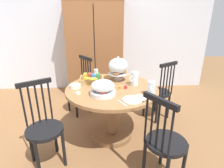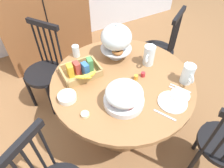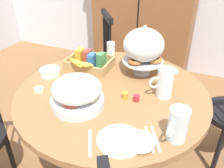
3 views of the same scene
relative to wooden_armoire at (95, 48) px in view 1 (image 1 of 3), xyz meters
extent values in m
plane|color=brown|center=(0.13, -1.50, -0.98)|extent=(10.00, 10.00, 0.00)
cube|color=silver|center=(0.13, 0.33, 0.32)|extent=(4.80, 0.06, 2.60)
cube|color=brown|center=(0.00, 0.00, -0.03)|extent=(1.10, 0.56, 1.90)
cube|color=black|center=(0.00, -0.28, 0.06)|extent=(0.01, 0.01, 1.52)
cylinder|color=olive|center=(0.26, -1.60, -0.26)|extent=(1.19, 1.19, 0.04)
cylinder|color=brown|center=(0.26, -1.60, -0.60)|extent=(0.14, 0.14, 0.63)
cylinder|color=brown|center=(0.26, -1.60, -0.95)|extent=(0.56, 0.56, 0.06)
cylinder|color=black|center=(-0.27, -0.87, -0.53)|extent=(0.40, 0.40, 0.04)
cylinder|color=black|center=(-0.46, -0.84, -0.76)|extent=(0.04, 0.04, 0.45)
cylinder|color=black|center=(-0.30, -1.07, -0.76)|extent=(0.04, 0.04, 0.45)
cylinder|color=black|center=(-0.24, -0.68, -0.76)|extent=(0.04, 0.04, 0.45)
cylinder|color=black|center=(-0.07, -0.90, -0.76)|extent=(0.04, 0.04, 0.45)
cylinder|color=black|center=(-0.22, -0.67, -0.29)|extent=(0.02, 0.02, 0.48)
cylinder|color=black|center=(-0.18, -0.72, -0.29)|extent=(0.02, 0.02, 0.48)
cylinder|color=black|center=(-0.14, -0.78, -0.29)|extent=(0.02, 0.02, 0.48)
cylinder|color=black|center=(-0.10, -0.83, -0.29)|extent=(0.02, 0.02, 0.48)
cylinder|color=black|center=(-0.06, -0.89, -0.29)|extent=(0.02, 0.02, 0.48)
cube|color=black|center=(-0.14, -0.78, -0.03)|extent=(0.24, 0.31, 0.05)
cylinder|color=black|center=(-0.50, -2.07, -0.53)|extent=(0.40, 0.40, 0.04)
cylinder|color=black|center=(-0.54, -2.26, -0.76)|extent=(0.04, 0.04, 0.45)
cylinder|color=black|center=(-0.30, -2.12, -0.76)|extent=(0.04, 0.04, 0.45)
cylinder|color=black|center=(-0.69, -2.03, -0.76)|extent=(0.04, 0.04, 0.45)
cylinder|color=black|center=(-0.45, -1.88, -0.76)|extent=(0.04, 0.04, 0.45)
cylinder|color=black|center=(-0.70, -2.01, -0.29)|extent=(0.02, 0.02, 0.48)
cylinder|color=black|center=(-0.64, -1.97, -0.29)|extent=(0.02, 0.02, 0.48)
cylinder|color=black|center=(-0.58, -1.94, -0.29)|extent=(0.02, 0.02, 0.48)
cylinder|color=black|center=(-0.52, -1.90, -0.29)|extent=(0.02, 0.02, 0.48)
cylinder|color=black|center=(-0.46, -1.86, -0.29)|extent=(0.02, 0.02, 0.48)
cube|color=black|center=(-0.58, -1.94, -0.03)|extent=(0.32, 0.22, 0.05)
cylinder|color=black|center=(0.75, -2.34, -0.53)|extent=(0.40, 0.40, 0.04)
cylinder|color=black|center=(0.95, -2.38, -0.76)|extent=(0.04, 0.04, 0.45)
cylinder|color=black|center=(0.79, -2.15, -0.76)|extent=(0.04, 0.04, 0.45)
cylinder|color=black|center=(0.56, -2.30, -0.76)|extent=(0.04, 0.04, 0.45)
cylinder|color=black|center=(0.70, -2.55, -0.29)|extent=(0.02, 0.02, 0.48)
cylinder|color=black|center=(0.66, -2.49, -0.29)|extent=(0.02, 0.02, 0.48)
cylinder|color=black|center=(0.62, -2.43, -0.29)|extent=(0.02, 0.02, 0.48)
cylinder|color=black|center=(0.58, -2.37, -0.29)|extent=(0.02, 0.02, 0.48)
cylinder|color=black|center=(0.54, -2.32, -0.29)|extent=(0.02, 0.02, 0.48)
cube|color=black|center=(0.62, -2.43, -0.03)|extent=(0.23, 0.32, 0.05)
cylinder|color=black|center=(1.02, -1.12, -0.53)|extent=(0.40, 0.40, 0.04)
cylinder|color=black|center=(1.07, -0.93, -0.76)|extent=(0.04, 0.04, 0.45)
cylinder|color=black|center=(0.83, -1.08, -0.76)|extent=(0.04, 0.04, 0.45)
cylinder|color=black|center=(1.21, -1.17, -0.76)|extent=(0.04, 0.04, 0.45)
cylinder|color=black|center=(0.98, -1.31, -0.76)|extent=(0.04, 0.04, 0.45)
cylinder|color=black|center=(1.22, -1.18, -0.29)|extent=(0.02, 0.02, 0.48)
cylinder|color=black|center=(1.16, -1.22, -0.29)|extent=(0.02, 0.02, 0.48)
cylinder|color=black|center=(1.11, -1.26, -0.29)|extent=(0.02, 0.02, 0.48)
cylinder|color=black|center=(1.05, -1.29, -0.29)|extent=(0.02, 0.02, 0.48)
cylinder|color=black|center=(0.99, -1.33, -0.29)|extent=(0.02, 0.02, 0.48)
cube|color=black|center=(1.11, -1.26, -0.03)|extent=(0.32, 0.22, 0.05)
cylinder|color=silver|center=(0.36, -1.30, -0.24)|extent=(0.12, 0.12, 0.02)
cylinder|color=silver|center=(0.36, -1.30, -0.20)|extent=(0.03, 0.03, 0.09)
cylinder|color=silver|center=(0.36, -1.30, -0.15)|extent=(0.28, 0.28, 0.01)
torus|color=#B27033|center=(0.45, -1.30, -0.12)|extent=(0.10, 0.10, 0.03)
torus|color=#D19347|center=(0.33, -1.25, -0.12)|extent=(0.10, 0.10, 0.03)
torus|color=#935628|center=(0.33, -1.38, -0.12)|extent=(0.10, 0.10, 0.03)
ellipsoid|color=silver|center=(0.36, -1.30, -0.03)|extent=(0.27, 0.27, 0.22)
sphere|color=silver|center=(0.36, -1.30, 0.09)|extent=(0.02, 0.02, 0.02)
cylinder|color=silver|center=(0.14, -1.81, -0.22)|extent=(0.30, 0.30, 0.05)
ellipsoid|color=beige|center=(0.21, -1.80, -0.18)|extent=(0.09, 0.09, 0.03)
ellipsoid|color=#8CBF59|center=(0.14, -1.74, -0.18)|extent=(0.09, 0.09, 0.03)
ellipsoid|color=#6B2D4C|center=(0.07, -1.82, -0.18)|extent=(0.09, 0.09, 0.03)
ellipsoid|color=#CC3D33|center=(0.14, -1.88, -0.18)|extent=(0.09, 0.09, 0.03)
ellipsoid|color=silver|center=(0.14, -1.81, -0.13)|extent=(0.28, 0.28, 0.13)
cylinder|color=silver|center=(0.70, -1.86, -0.16)|extent=(0.10, 0.10, 0.17)
cylinder|color=orange|center=(0.70, -1.86, -0.18)|extent=(0.08, 0.08, 0.12)
cone|color=silver|center=(0.72, -1.80, -0.09)|extent=(0.05, 0.05, 0.03)
torus|color=silver|center=(0.68, -1.92, -0.15)|extent=(0.04, 0.07, 0.07)
cylinder|color=silver|center=(0.57, -1.52, -0.15)|extent=(0.10, 0.10, 0.18)
cylinder|color=white|center=(0.57, -1.52, -0.18)|extent=(0.08, 0.08, 0.12)
cone|color=silver|center=(0.61, -1.49, -0.08)|extent=(0.05, 0.05, 0.03)
torus|color=silver|center=(0.51, -1.56, -0.14)|extent=(0.07, 0.06, 0.07)
cube|color=tan|center=(-0.01, -1.37, -0.24)|extent=(0.30, 0.22, 0.01)
cube|color=tan|center=(-0.01, -1.48, -0.21)|extent=(0.30, 0.02, 0.07)
cube|color=tan|center=(-0.01, -1.26, -0.21)|extent=(0.30, 0.02, 0.07)
cube|color=tan|center=(-0.16, -1.37, -0.21)|extent=(0.02, 0.22, 0.07)
cube|color=tan|center=(0.14, -1.37, -0.21)|extent=(0.02, 0.22, 0.07)
cube|color=gold|center=(-0.10, -1.35, -0.18)|extent=(0.05, 0.07, 0.11)
cube|color=#B23D33|center=(-0.04, -1.35, -0.18)|extent=(0.05, 0.07, 0.11)
cube|color=#336BAD|center=(0.02, -1.39, -0.18)|extent=(0.05, 0.07, 0.11)
cube|color=#47894C|center=(0.08, -1.36, -0.18)|extent=(0.05, 0.08, 0.11)
ellipsoid|color=yellow|center=(-0.04, -1.51, -0.15)|extent=(0.14, 0.08, 0.05)
ellipsoid|color=yellow|center=(-0.01, -1.51, -0.15)|extent=(0.13, 0.03, 0.05)
ellipsoid|color=yellow|center=(0.02, -1.51, -0.15)|extent=(0.14, 0.08, 0.05)
cylinder|color=white|center=(0.47, -1.98, -0.24)|extent=(0.22, 0.22, 0.01)
cylinder|color=white|center=(0.55, -1.96, -0.23)|extent=(0.15, 0.15, 0.01)
cylinder|color=white|center=(-0.21, -1.57, -0.22)|extent=(0.14, 0.14, 0.04)
cylinder|color=silver|center=(0.04, -1.11, -0.19)|extent=(0.06, 0.06, 0.11)
cylinder|color=beige|center=(-0.15, -1.78, -0.23)|extent=(0.06, 0.06, 0.02)
cylinder|color=#B7282D|center=(0.43, -1.64, -0.22)|extent=(0.04, 0.04, 0.04)
cylinder|color=orange|center=(0.36, -1.64, -0.22)|extent=(0.04, 0.04, 0.04)
cube|color=silver|center=(0.59, -1.91, -0.24)|extent=(0.09, 0.16, 0.01)
cube|color=silver|center=(0.62, -1.90, -0.24)|extent=(0.09, 0.16, 0.01)
cube|color=silver|center=(0.34, -2.05, -0.24)|extent=(0.09, 0.16, 0.01)
camera|label=1|loc=(0.14, -3.77, 0.63)|focal=29.13mm
camera|label=2|loc=(-0.39, -2.62, 0.96)|focal=33.13mm
camera|label=3|loc=(0.76, -2.76, 0.58)|focal=38.97mm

